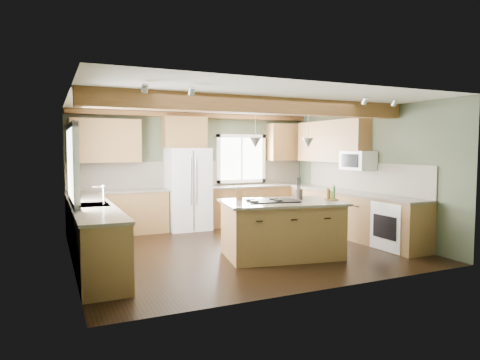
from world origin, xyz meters
name	(u,v)px	position (x,y,z in m)	size (l,w,h in m)	color
floor	(240,248)	(0.00, 0.00, 0.00)	(5.60, 5.60, 0.00)	black
ceiling	(240,102)	(0.00, 0.00, 2.60)	(5.60, 5.60, 0.00)	silver
wall_back	(195,170)	(0.00, 2.50, 1.30)	(5.60, 5.60, 0.00)	#3D4631
wall_left	(71,181)	(-2.80, 0.00, 1.30)	(5.00, 5.00, 0.00)	#3D4631
wall_right	(365,173)	(2.80, 0.00, 1.30)	(5.00, 5.00, 0.00)	#3D4631
ceiling_beam	(260,105)	(0.00, -0.79, 2.47)	(5.55, 0.26, 0.26)	brown
soffit_trim	(196,115)	(0.00, 2.40, 2.54)	(5.55, 0.20, 0.10)	brown
backsplash_back	(196,174)	(0.00, 2.48, 1.21)	(5.58, 0.03, 0.58)	brown
backsplash_right	(362,177)	(2.78, 0.05, 1.21)	(0.03, 3.70, 0.58)	brown
base_cab_back_left	(118,213)	(-1.79, 2.20, 0.44)	(2.02, 0.60, 0.88)	brown
counter_back_left	(118,191)	(-1.79, 2.20, 0.90)	(2.06, 0.64, 0.04)	#474034
base_cab_back_right	(259,205)	(1.49, 2.20, 0.44)	(2.62, 0.60, 0.88)	brown
counter_back_right	(259,186)	(1.49, 2.20, 0.90)	(2.66, 0.64, 0.04)	#474034
base_cab_left	(93,235)	(-2.50, 0.05, 0.44)	(0.60, 3.70, 0.88)	brown
counter_left	(92,206)	(-2.50, 0.05, 0.90)	(0.64, 3.74, 0.04)	#474034
base_cab_right	(350,215)	(2.50, 0.05, 0.44)	(0.60, 3.70, 0.88)	brown
counter_right	(351,192)	(2.50, 0.05, 0.90)	(0.64, 3.74, 0.04)	#474034
upper_cab_back_left	(106,141)	(-1.99, 2.33, 1.95)	(1.40, 0.35, 0.90)	brown
upper_cab_over_fridge	(185,132)	(-0.30, 2.33, 2.15)	(0.96, 0.35, 0.70)	brown
upper_cab_right	(331,141)	(2.62, 0.90, 1.95)	(0.35, 2.20, 0.90)	brown
upper_cab_back_corner	(286,142)	(2.30, 2.33, 1.95)	(0.90, 0.35, 0.90)	brown
window_left	(71,164)	(-2.78, 0.05, 1.55)	(0.04, 1.60, 1.05)	white
window_back	(241,159)	(1.15, 2.48, 1.55)	(1.10, 0.04, 1.00)	white
sink	(92,205)	(-2.50, 0.05, 0.91)	(0.50, 0.65, 0.03)	#262628
faucet	(104,196)	(-2.32, 0.05, 1.05)	(0.02, 0.02, 0.28)	#B2B2B7
dishwasher	(103,254)	(-2.49, -1.25, 0.43)	(0.60, 0.60, 0.84)	white
oven	(398,226)	(2.49, -1.25, 0.43)	(0.60, 0.72, 0.84)	white
microwave	(358,160)	(2.58, -0.05, 1.55)	(0.40, 0.70, 0.38)	white
pendant_left	(255,143)	(-0.05, -0.71, 1.88)	(0.18, 0.18, 0.16)	#B2B2B7
pendant_right	(308,143)	(0.85, -0.87, 1.88)	(0.18, 0.18, 0.16)	#B2B2B7
refrigerator	(188,189)	(-0.30, 2.12, 0.90)	(0.90, 0.74, 1.80)	silver
island	(282,230)	(0.40, -0.79, 0.44)	(1.82, 1.11, 0.88)	brown
island_top	(282,202)	(0.40, -0.79, 0.90)	(1.94, 1.23, 0.04)	#474034
cooktop	(273,201)	(0.25, -0.76, 0.93)	(0.79, 0.53, 0.02)	black
knife_block	(239,195)	(-0.18, -0.36, 1.01)	(0.11, 0.08, 0.19)	brown
utensil_crock	(299,194)	(0.81, -0.67, 1.01)	(0.13, 0.13, 0.17)	#454037
bottle_tray	(331,193)	(1.25, -0.98, 1.03)	(0.25, 0.25, 0.23)	brown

